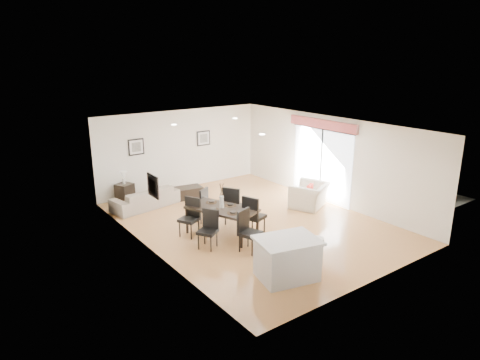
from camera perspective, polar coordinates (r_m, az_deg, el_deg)
ground at (r=11.91m, az=1.61°, el=-5.66°), size 8.00×8.00×0.00m
wall_back at (r=14.74m, az=-7.91°, el=4.03°), size 6.00×0.04×2.70m
wall_front at (r=8.83m, az=17.83°, el=-5.17°), size 6.00×0.04×2.70m
wall_left at (r=10.00m, az=-12.07°, el=-2.18°), size 0.04×8.00×2.70m
wall_right at (r=13.47m, az=11.82°, el=2.65°), size 0.04×8.00×2.70m
ceiling at (r=11.18m, az=1.72°, el=7.27°), size 6.00×8.00×0.02m
sofa at (r=13.26m, az=-12.51°, el=-2.34°), size 2.16×1.15×0.60m
armchair at (r=13.14m, az=9.26°, el=-2.01°), size 1.45×1.38×0.74m
courtyard_plant_a at (r=15.58m, az=18.34°, el=0.19°), size 0.78×0.74×0.69m
courtyard_plant_b at (r=16.58m, az=15.51°, el=1.25°), size 0.39×0.39×0.61m
dining_table at (r=10.89m, az=-2.44°, el=-4.08°), size 1.48×1.98×0.74m
dining_chair_wnear at (r=10.30m, az=-4.17°, el=-6.21°), size 0.58×0.58×0.93m
dining_chair_wfar at (r=11.01m, az=-6.60°, el=-4.59°), size 0.60×0.60×0.99m
dining_chair_enear at (r=10.90m, az=1.70°, el=-4.49°), size 0.60×0.60×1.06m
dining_chair_efar at (r=11.55m, az=-0.93°, el=-3.18°), size 0.66×0.66×1.08m
dining_chair_head at (r=10.08m, az=0.95°, el=-6.45°), size 0.57×0.57×1.01m
dining_chair_foot at (r=11.84m, az=-5.26°, el=-3.08°), size 0.59×0.59×0.96m
vase at (r=10.77m, az=-2.46°, el=-2.38°), size 0.84×1.29×0.65m
coffee_table at (r=13.93m, az=-6.99°, el=-1.66°), size 0.97×0.67×0.36m
side_table at (r=13.85m, az=-15.10°, el=-1.70°), size 0.60×0.60×0.61m
table_lamp at (r=13.69m, az=-15.27°, el=0.54°), size 0.21×0.21×0.40m
cushion at (r=12.93m, az=9.30°, el=-1.31°), size 0.34×0.23×0.33m
kitchen_island at (r=9.00m, az=6.30°, el=-10.34°), size 1.43×1.22×0.87m
bar_stool at (r=9.50m, az=10.21°, el=-8.15°), size 0.30×0.30×0.66m
framed_print_back_left at (r=13.99m, az=-13.68°, el=4.30°), size 0.52×0.04×0.52m
framed_print_back_right at (r=15.09m, az=-4.89°, el=5.58°), size 0.52×0.04×0.52m
framed_print_left_wall at (r=9.75m, az=-11.53°, el=-0.79°), size 0.04×0.52×0.52m
sliding_door at (r=13.56m, az=10.84°, el=4.16°), size 0.12×2.70×2.57m
courtyard at (r=16.49m, az=16.96°, el=3.27°), size 6.00×6.00×2.00m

